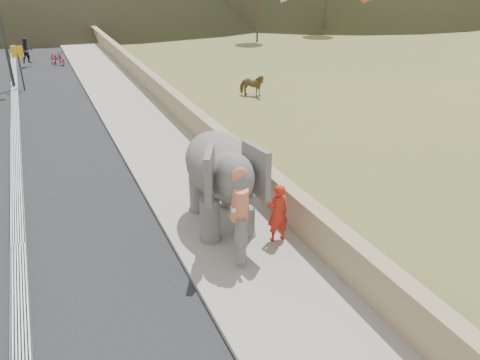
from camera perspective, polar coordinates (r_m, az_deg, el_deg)
name	(u,v)px	position (r m, az deg, el deg)	size (l,w,h in m)	color
ground	(214,218)	(13.11, -3.14, -4.62)	(160.00, 160.00, 0.00)	olive
road	(16,132)	(21.69, -25.63, 5.31)	(7.00, 120.00, 0.03)	black
median	(16,130)	(21.66, -25.68, 5.55)	(0.35, 120.00, 0.22)	black
walkway	(135,116)	(22.00, -12.64, 7.65)	(3.00, 120.00, 0.15)	#9E9687
parapet	(170,102)	(22.22, -8.56, 9.44)	(0.30, 120.00, 1.10)	tan
signboard	(19,60)	(28.26, -25.36, 13.04)	(0.60, 0.08, 2.40)	#2D2D33
cow	(252,85)	(24.81, 1.43, 11.45)	(0.62, 1.37, 1.16)	brown
distant_car	(289,22)	(50.75, 5.94, 18.65)	(1.70, 4.23, 1.44)	#B9B9C0
bus_white	(323,9)	(54.84, 10.08, 19.79)	(2.50, 11.00, 3.10)	silver
bus_orange	(389,9)	(56.61, 17.66, 19.21)	(2.50, 11.00, 3.10)	orange
elephant_and_man	(221,179)	(12.01, -2.31, 0.17)	(2.39, 3.80, 2.59)	slate
motorcyclist	(45,55)	(34.91, -22.69, 13.91)	(2.94, 1.96, 1.91)	maroon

